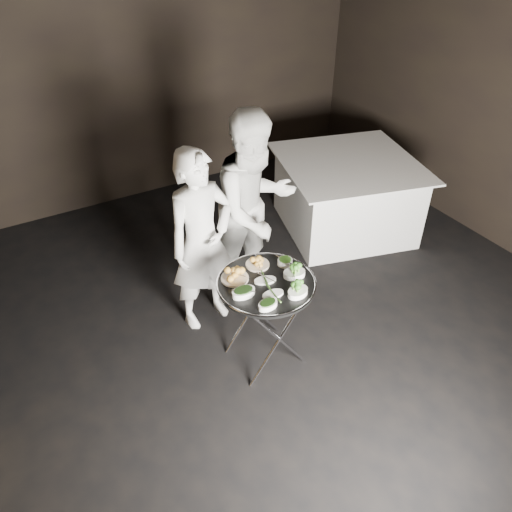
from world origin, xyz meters
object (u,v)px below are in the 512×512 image
tray_stand (266,318)px  serving_tray (266,283)px  dining_table (346,195)px  waiter_right (255,209)px  waiter_left (202,242)px

tray_stand → serving_tray: size_ratio=1.05×
tray_stand → dining_table: dining_table is taller
dining_table → waiter_right: bearing=-162.7°
tray_stand → dining_table: (1.81, 1.27, -0.03)m
waiter_right → tray_stand: bearing=-123.9°
tray_stand → serving_tray: 0.35m
waiter_right → dining_table: waiter_right is taller
tray_stand → waiter_left: bearing=106.1°
waiter_left → waiter_right: (0.59, 0.13, 0.08)m
tray_stand → waiter_right: bearing=64.9°
serving_tray → waiter_left: bearing=106.1°
serving_tray → tray_stand: bearing=0.0°
dining_table → tray_stand: bearing=-145.0°
waiter_right → dining_table: (1.42, 0.44, -0.49)m
waiter_right → serving_tray: bearing=-123.9°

